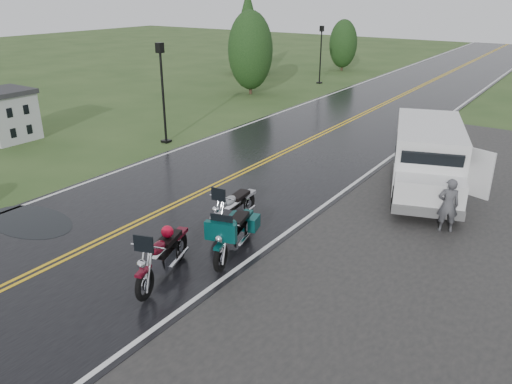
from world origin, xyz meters
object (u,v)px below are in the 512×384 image
motorcycle_silver (217,216)px  lamp_post_far_left (321,55)px  van_white (399,176)px  person_at_van (448,206)px  motorcycle_red (144,272)px  lamp_post_near_left (163,94)px  motorcycle_teal (220,246)px

motorcycle_silver → lamp_post_far_left: lamp_post_far_left is taller
motorcycle_silver → van_white: (3.23, 4.46, 0.43)m
van_white → person_at_van: size_ratio=3.70×
motorcycle_red → motorcycle_silver: size_ratio=1.06×
person_at_van → lamp_post_far_left: (-13.61, 18.77, 1.20)m
van_white → lamp_post_near_left: size_ratio=1.33×
van_white → motorcycle_teal: bearing=-128.8°
motorcycle_teal → lamp_post_near_left: (-8.58, 7.15, 1.41)m
motorcycle_red → motorcycle_teal: bearing=52.9°
motorcycle_teal → lamp_post_far_left: size_ratio=0.60×
motorcycle_teal → van_white: size_ratio=0.42×
motorcycle_silver → lamp_post_near_left: size_ratio=0.54×
motorcycle_red → van_white: size_ratio=0.43×
van_white → person_at_van: bearing=-39.0°
motorcycle_red → lamp_post_near_left: lamp_post_near_left is taller
motorcycle_silver → person_at_van: bearing=32.1°
motorcycle_teal → van_white: (2.13, 5.73, 0.41)m
motorcycle_red → person_at_van: person_at_van is taller
motorcycle_silver → lamp_post_near_left: 9.62m
lamp_post_far_left → person_at_van: bearing=-54.0°
motorcycle_red → lamp_post_far_left: 27.35m
motorcycle_red → lamp_post_far_left: size_ratio=0.62×
person_at_van → lamp_post_far_left: size_ratio=0.39×
motorcycle_teal → lamp_post_far_left: bearing=96.5°
motorcycle_silver → motorcycle_red: bearing=-87.2°
person_at_van → lamp_post_near_left: (-12.31, 2.02, 1.35)m
motorcycle_red → person_at_van: bearing=39.4°
motorcycle_red → lamp_post_far_left: bearing=91.3°
motorcycle_silver → person_at_van: size_ratio=1.50×
motorcycle_teal → van_white: 6.13m
lamp_post_near_left → lamp_post_far_left: size_ratio=1.08×
motorcycle_teal → motorcycle_silver: 1.69m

